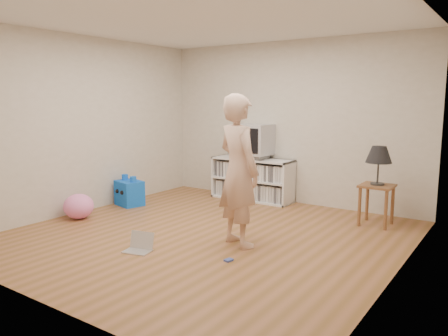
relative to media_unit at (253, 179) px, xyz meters
name	(u,v)px	position (x,y,z in m)	size (l,w,h in m)	color
ground	(207,235)	(0.54, -2.04, -0.35)	(4.50, 4.50, 0.00)	brown
walls	(206,131)	(0.54, -2.04, 0.95)	(4.52, 4.52, 2.60)	beige
ceiling	(205,18)	(0.54, -2.04, 2.25)	(4.50, 4.50, 0.01)	white
media_unit	(253,179)	(0.00, 0.00, 0.00)	(1.40, 0.45, 0.70)	white
dvd_deck	(253,156)	(0.00, -0.02, 0.39)	(0.45, 0.35, 0.07)	gray
crt_tv	(253,139)	(0.00, -0.02, 0.67)	(0.60, 0.53, 0.50)	#ABABB0
side_table	(377,195)	(2.15, -0.39, 0.07)	(0.42, 0.42, 0.55)	brown
table_lamp	(379,156)	(2.15, -0.39, 0.59)	(0.34, 0.34, 0.52)	#333333
person	(238,171)	(1.06, -2.11, 0.52)	(0.63, 0.42, 1.74)	beige
laptop	(140,246)	(0.27, -2.92, -0.29)	(0.34, 0.29, 0.20)	silver
playing_cards	(229,260)	(1.27, -2.62, -0.34)	(0.07, 0.09, 0.02)	#3F52A9
plush_blue	(129,193)	(-1.41, -1.48, -0.15)	(0.48, 0.43, 0.48)	blue
plush_pink	(79,206)	(-1.41, -2.45, -0.17)	(0.42, 0.42, 0.35)	#FF7DC8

